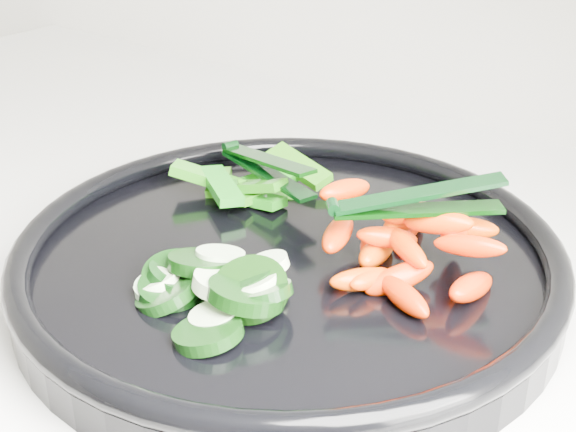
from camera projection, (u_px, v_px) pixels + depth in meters
The scene contains 6 objects.
veggie_tray at pixel (288, 261), 0.55m from camera, with size 0.49×0.49×0.04m.
cucumber_pile at pixel (207, 284), 0.50m from camera, with size 0.12×0.12×0.04m.
carrot_pile at pixel (405, 245), 0.52m from camera, with size 0.14×0.13×0.06m.
pepper_pile at pixel (249, 184), 0.63m from camera, with size 0.11×0.11×0.04m.
tong_carrot at pixel (413, 202), 0.51m from camera, with size 0.09×0.09×0.02m.
tong_pepper at pixel (264, 165), 0.62m from camera, with size 0.11×0.05×0.02m.
Camera 1 is at (0.02, 1.25, 1.23)m, focal length 50.00 mm.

